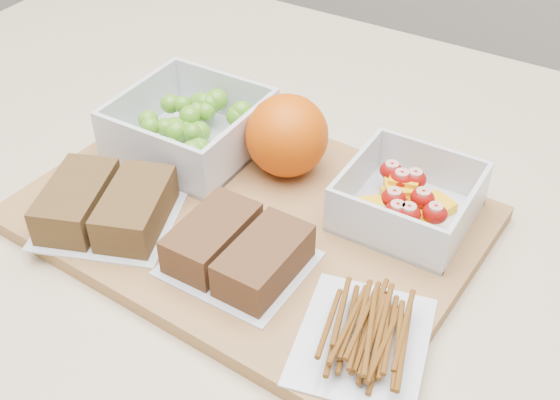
# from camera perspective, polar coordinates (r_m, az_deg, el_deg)

# --- Properties ---
(cutting_board) EXTENTS (0.44, 0.32, 0.02)m
(cutting_board) POSITION_cam_1_polar(r_m,az_deg,el_deg) (0.68, -2.47, -1.39)
(cutting_board) COLOR #A07242
(cutting_board) RESTS_ON counter
(grape_container) EXTENTS (0.14, 0.14, 0.06)m
(grape_container) POSITION_cam_1_polar(r_m,az_deg,el_deg) (0.76, -7.13, 5.86)
(grape_container) COLOR silver
(grape_container) RESTS_ON cutting_board
(fruit_container) EXTENTS (0.12, 0.12, 0.05)m
(fruit_container) POSITION_cam_1_polar(r_m,az_deg,el_deg) (0.67, 10.31, -0.10)
(fruit_container) COLOR silver
(fruit_container) RESTS_ON cutting_board
(orange) EXTENTS (0.08, 0.08, 0.08)m
(orange) POSITION_cam_1_polar(r_m,az_deg,el_deg) (0.71, 0.57, 5.26)
(orange) COLOR #D14D04
(orange) RESTS_ON cutting_board
(sandwich_bag_left) EXTENTS (0.16, 0.15, 0.04)m
(sandwich_bag_left) POSITION_cam_1_polar(r_m,az_deg,el_deg) (0.68, -13.92, -0.43)
(sandwich_bag_left) COLOR silver
(sandwich_bag_left) RESTS_ON cutting_board
(sandwich_bag_center) EXTENTS (0.12, 0.11, 0.04)m
(sandwich_bag_center) POSITION_cam_1_polar(r_m,az_deg,el_deg) (0.61, -3.44, -4.05)
(sandwich_bag_center) COLOR silver
(sandwich_bag_center) RESTS_ON cutting_board
(pretzel_bag) EXTENTS (0.13, 0.14, 0.03)m
(pretzel_bag) POSITION_cam_1_polar(r_m,az_deg,el_deg) (0.56, 6.81, -10.49)
(pretzel_bag) COLOR silver
(pretzel_bag) RESTS_ON cutting_board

